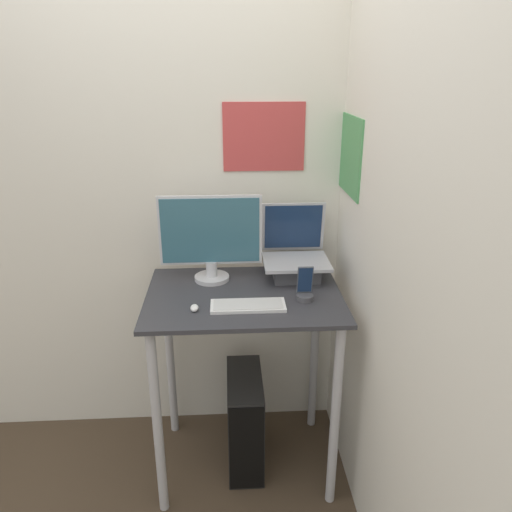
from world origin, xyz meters
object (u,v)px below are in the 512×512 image
at_px(mouse, 194,308).
at_px(computer_tower, 244,420).
at_px(keyboard, 248,305).
at_px(monitor, 211,239).
at_px(cell_phone, 305,291).
at_px(laptop, 295,260).

bearing_deg(mouse, computer_tower, 38.91).
xyz_separation_m(keyboard, computer_tower, (-0.02, 0.15, -0.71)).
relative_size(monitor, keyboard, 1.50).
distance_m(keyboard, computer_tower, 0.73).
bearing_deg(computer_tower, cell_phone, -19.19).
relative_size(cell_phone, computer_tower, 0.32).
distance_m(mouse, computer_tower, 0.77).
xyz_separation_m(laptop, keyboard, (-0.24, -0.32, -0.07)).
height_order(laptop, monitor, monitor).
bearing_deg(computer_tower, monitor, 133.19).
xyz_separation_m(monitor, computer_tower, (0.14, -0.15, -0.91)).
relative_size(keyboard, mouse, 5.87).
distance_m(keyboard, cell_phone, 0.26).
distance_m(monitor, keyboard, 0.39).
bearing_deg(mouse, cell_phone, 9.01).
height_order(monitor, computer_tower, monitor).
bearing_deg(cell_phone, laptop, 91.50).
distance_m(laptop, cell_phone, 0.27).
xyz_separation_m(monitor, keyboard, (0.16, -0.30, -0.20)).
bearing_deg(monitor, keyboard, -62.26).
bearing_deg(keyboard, laptop, 53.16).
relative_size(laptop, mouse, 6.27).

